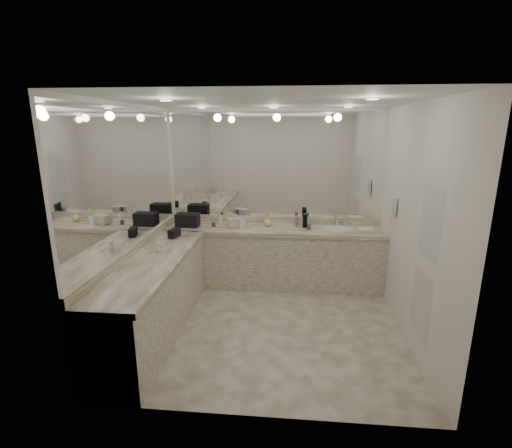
# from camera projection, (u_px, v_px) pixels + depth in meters

# --- Properties ---
(floor) EXTENTS (3.20, 3.20, 0.00)m
(floor) POSITION_uv_depth(u_px,v_px,m) (268.00, 324.00, 4.54)
(floor) COLOR beige
(floor) RESTS_ON ground
(ceiling) EXTENTS (3.20, 3.20, 0.00)m
(ceiling) POSITION_uv_depth(u_px,v_px,m) (270.00, 101.00, 3.87)
(ceiling) COLOR white
(ceiling) RESTS_ON floor
(wall_back) EXTENTS (3.20, 0.02, 2.60)m
(wall_back) POSITION_uv_depth(u_px,v_px,m) (274.00, 197.00, 5.65)
(wall_back) COLOR silver
(wall_back) RESTS_ON floor
(wall_left) EXTENTS (0.02, 3.00, 2.60)m
(wall_left) POSITION_uv_depth(u_px,v_px,m) (133.00, 218.00, 4.35)
(wall_left) COLOR silver
(wall_left) RESTS_ON floor
(wall_right) EXTENTS (0.02, 3.00, 2.60)m
(wall_right) POSITION_uv_depth(u_px,v_px,m) (414.00, 225.00, 4.06)
(wall_right) COLOR silver
(wall_right) RESTS_ON floor
(vanity_back_base) EXTENTS (3.20, 0.60, 0.84)m
(vanity_back_base) POSITION_uv_depth(u_px,v_px,m) (273.00, 258.00, 5.58)
(vanity_back_base) COLOR silver
(vanity_back_base) RESTS_ON floor
(vanity_back_top) EXTENTS (3.20, 0.64, 0.06)m
(vanity_back_top) POSITION_uv_depth(u_px,v_px,m) (273.00, 230.00, 5.46)
(vanity_back_top) COLOR beige
(vanity_back_top) RESTS_ON vanity_back_base
(vanity_left_base) EXTENTS (0.60, 2.40, 0.84)m
(vanity_left_base) POSITION_uv_depth(u_px,v_px,m) (154.00, 299.00, 4.25)
(vanity_left_base) COLOR silver
(vanity_left_base) RESTS_ON floor
(vanity_left_top) EXTENTS (0.64, 2.42, 0.06)m
(vanity_left_top) POSITION_uv_depth(u_px,v_px,m) (152.00, 263.00, 4.14)
(vanity_left_top) COLOR beige
(vanity_left_top) RESTS_ON vanity_left_base
(backsplash_back) EXTENTS (3.20, 0.04, 0.10)m
(backsplash_back) POSITION_uv_depth(u_px,v_px,m) (274.00, 220.00, 5.72)
(backsplash_back) COLOR beige
(backsplash_back) RESTS_ON vanity_back_top
(backsplash_left) EXTENTS (0.04, 3.00, 0.10)m
(backsplash_left) POSITION_uv_depth(u_px,v_px,m) (137.00, 247.00, 4.43)
(backsplash_left) COLOR beige
(backsplash_left) RESTS_ON vanity_left_top
(mirror_back) EXTENTS (3.12, 0.01, 1.55)m
(mirror_back) POSITION_uv_depth(u_px,v_px,m) (275.00, 166.00, 5.52)
(mirror_back) COLOR white
(mirror_back) RESTS_ON wall_back
(mirror_left) EXTENTS (0.01, 2.92, 1.55)m
(mirror_left) POSITION_uv_depth(u_px,v_px,m) (130.00, 178.00, 4.22)
(mirror_left) COLOR white
(mirror_left) RESTS_ON wall_left
(sink) EXTENTS (0.44, 0.44, 0.03)m
(sink) POSITION_uv_depth(u_px,v_px,m) (338.00, 229.00, 5.38)
(sink) COLOR white
(sink) RESTS_ON vanity_back_top
(faucet) EXTENTS (0.24, 0.16, 0.14)m
(faucet) POSITION_uv_depth(u_px,v_px,m) (337.00, 221.00, 5.56)
(faucet) COLOR silver
(faucet) RESTS_ON vanity_back_top
(wall_phone) EXTENTS (0.06, 0.10, 0.24)m
(wall_phone) POSITION_uv_depth(u_px,v_px,m) (393.00, 207.00, 4.73)
(wall_phone) COLOR white
(wall_phone) RESTS_ON wall_right
(door) EXTENTS (0.02, 0.82, 2.10)m
(door) POSITION_uv_depth(u_px,v_px,m) (426.00, 262.00, 3.65)
(door) COLOR white
(door) RESTS_ON wall_right
(black_toiletry_bag) EXTENTS (0.33, 0.21, 0.19)m
(black_toiletry_bag) POSITION_uv_depth(u_px,v_px,m) (188.00, 220.00, 5.50)
(black_toiletry_bag) COLOR black
(black_toiletry_bag) RESTS_ON vanity_back_top
(black_bag_spill) EXTENTS (0.13, 0.22, 0.11)m
(black_bag_spill) POSITION_uv_depth(u_px,v_px,m) (174.00, 233.00, 4.97)
(black_bag_spill) COLOR black
(black_bag_spill) RESTS_ON vanity_left_top
(cream_cosmetic_case) EXTENTS (0.26, 0.21, 0.13)m
(cream_cosmetic_case) POSITION_uv_depth(u_px,v_px,m) (236.00, 223.00, 5.46)
(cream_cosmetic_case) COLOR beige
(cream_cosmetic_case) RESTS_ON vanity_back_top
(hand_towel) EXTENTS (0.25, 0.20, 0.04)m
(hand_towel) POSITION_uv_depth(u_px,v_px,m) (365.00, 230.00, 5.26)
(hand_towel) COLOR white
(hand_towel) RESTS_ON vanity_back_top
(lotion_left) EXTENTS (0.05, 0.05, 0.12)m
(lotion_left) POSITION_uv_depth(u_px,v_px,m) (158.00, 248.00, 4.37)
(lotion_left) COLOR white
(lotion_left) RESTS_ON vanity_left_top
(soap_bottle_a) EXTENTS (0.08, 0.08, 0.18)m
(soap_bottle_a) POSITION_uv_depth(u_px,v_px,m) (220.00, 219.00, 5.59)
(soap_bottle_a) COLOR silver
(soap_bottle_a) RESTS_ON vanity_back_top
(soap_bottle_b) EXTENTS (0.11, 0.11, 0.20)m
(soap_bottle_b) POSITION_uv_depth(u_px,v_px,m) (242.00, 222.00, 5.41)
(soap_bottle_b) COLOR #D7D5FC
(soap_bottle_b) RESTS_ON vanity_back_top
(soap_bottle_c) EXTENTS (0.16, 0.16, 0.15)m
(soap_bottle_c) POSITION_uv_depth(u_px,v_px,m) (268.00, 221.00, 5.51)
(soap_bottle_c) COLOR #DAD07C
(soap_bottle_c) RESTS_ON vanity_back_top
(green_bottle_0) EXTENTS (0.07, 0.07, 0.19)m
(green_bottle_0) POSITION_uv_depth(u_px,v_px,m) (305.00, 220.00, 5.52)
(green_bottle_0) COLOR #0D4522
(green_bottle_0) RESTS_ON vanity_back_top
(green_bottle_1) EXTENTS (0.07, 0.07, 0.20)m
(green_bottle_1) POSITION_uv_depth(u_px,v_px,m) (305.00, 221.00, 5.44)
(green_bottle_1) COLOR #0D4522
(green_bottle_1) RESTS_ON vanity_back_top
(green_bottle_2) EXTENTS (0.06, 0.06, 0.18)m
(green_bottle_2) POSITION_uv_depth(u_px,v_px,m) (305.00, 221.00, 5.47)
(green_bottle_2) COLOR #0D4522
(green_bottle_2) RESTS_ON vanity_back_top
(amenity_bottle_0) EXTENTS (0.06, 0.06, 0.07)m
(amenity_bottle_0) POSITION_uv_depth(u_px,v_px,m) (231.00, 223.00, 5.60)
(amenity_bottle_0) COLOR silver
(amenity_bottle_0) RESTS_ON vanity_back_top
(amenity_bottle_1) EXTENTS (0.05, 0.05, 0.14)m
(amenity_bottle_1) POSITION_uv_depth(u_px,v_px,m) (296.00, 221.00, 5.53)
(amenity_bottle_1) COLOR #9966B2
(amenity_bottle_1) RESTS_ON vanity_back_top
(amenity_bottle_2) EXTENTS (0.06, 0.06, 0.08)m
(amenity_bottle_2) POSITION_uv_depth(u_px,v_px,m) (309.00, 227.00, 5.33)
(amenity_bottle_2) COLOR #3F3F4C
(amenity_bottle_2) RESTS_ON vanity_back_top
(amenity_bottle_3) EXTENTS (0.05, 0.05, 0.14)m
(amenity_bottle_3) POSITION_uv_depth(u_px,v_px,m) (232.00, 222.00, 5.52)
(amenity_bottle_3) COLOR #3F3F4C
(amenity_bottle_3) RESTS_ON vanity_back_top
(amenity_bottle_4) EXTENTS (0.06, 0.06, 0.07)m
(amenity_bottle_4) POSITION_uv_depth(u_px,v_px,m) (214.00, 225.00, 5.49)
(amenity_bottle_4) COLOR #3F3F4C
(amenity_bottle_4) RESTS_ON vanity_back_top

